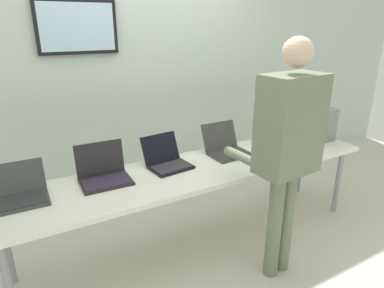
{
  "coord_description": "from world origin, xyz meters",
  "views": [
    {
      "loc": [
        -1.31,
        -2.19,
        1.84
      ],
      "look_at": [
        -0.04,
        0.06,
        0.91
      ],
      "focal_mm": 31.39,
      "sensor_mm": 36.0,
      "label": 1
    }
  ],
  "objects_px": {
    "workbench": "(200,172)",
    "laptop_station_1": "(104,173)",
    "laptop_station_4": "(274,138)",
    "person": "(288,142)",
    "laptop_station_2": "(167,160)",
    "laptop_station_3": "(226,147)",
    "equipment_box": "(311,124)",
    "laptop_station_0": "(22,192)"
  },
  "relations": [
    {
      "from": "laptop_station_4",
      "to": "person",
      "type": "distance_m",
      "value": 1.0
    },
    {
      "from": "laptop_station_3",
      "to": "laptop_station_0",
      "type": "bearing_deg",
      "value": -178.88
    },
    {
      "from": "laptop_station_2",
      "to": "laptop_station_3",
      "type": "distance_m",
      "value": 0.6
    },
    {
      "from": "workbench",
      "to": "laptop_station_3",
      "type": "bearing_deg",
      "value": 22.12
    },
    {
      "from": "laptop_station_0",
      "to": "laptop_station_1",
      "type": "distance_m",
      "value": 0.56
    },
    {
      "from": "laptop_station_1",
      "to": "laptop_station_4",
      "type": "bearing_deg",
      "value": -0.37
    },
    {
      "from": "workbench",
      "to": "laptop_station_3",
      "type": "height_order",
      "value": "laptop_station_3"
    },
    {
      "from": "laptop_station_3",
      "to": "laptop_station_4",
      "type": "relative_size",
      "value": 1.03
    },
    {
      "from": "workbench",
      "to": "equipment_box",
      "type": "bearing_deg",
      "value": 2.61
    },
    {
      "from": "laptop_station_3",
      "to": "workbench",
      "type": "bearing_deg",
      "value": -157.88
    },
    {
      "from": "workbench",
      "to": "equipment_box",
      "type": "xyz_separation_m",
      "value": [
        1.35,
        0.06,
        0.21
      ]
    },
    {
      "from": "workbench",
      "to": "laptop_station_1",
      "type": "bearing_deg",
      "value": 169.75
    },
    {
      "from": "person",
      "to": "laptop_station_2",
      "type": "bearing_deg",
      "value": 125.88
    },
    {
      "from": "laptop_station_0",
      "to": "laptop_station_1",
      "type": "relative_size",
      "value": 0.89
    },
    {
      "from": "laptop_station_1",
      "to": "laptop_station_4",
      "type": "height_order",
      "value": "laptop_station_1"
    },
    {
      "from": "laptop_station_2",
      "to": "person",
      "type": "xyz_separation_m",
      "value": [
        0.56,
        -0.77,
        0.3
      ]
    },
    {
      "from": "laptop_station_1",
      "to": "person",
      "type": "distance_m",
      "value": 1.36
    },
    {
      "from": "workbench",
      "to": "equipment_box",
      "type": "relative_size",
      "value": 8.59
    },
    {
      "from": "laptop_station_0",
      "to": "laptop_station_4",
      "type": "xyz_separation_m",
      "value": [
        2.25,
        0.01,
        0.0
      ]
    },
    {
      "from": "person",
      "to": "laptop_station_0",
      "type": "bearing_deg",
      "value": 155.94
    },
    {
      "from": "laptop_station_2",
      "to": "person",
      "type": "distance_m",
      "value": 1.0
    },
    {
      "from": "laptop_station_0",
      "to": "person",
      "type": "xyz_separation_m",
      "value": [
        1.65,
        -0.74,
        0.3
      ]
    },
    {
      "from": "equipment_box",
      "to": "workbench",
      "type": "bearing_deg",
      "value": -177.39
    },
    {
      "from": "person",
      "to": "equipment_box",
      "type": "bearing_deg",
      "value": 33.86
    },
    {
      "from": "laptop_station_4",
      "to": "person",
      "type": "height_order",
      "value": "person"
    },
    {
      "from": "laptop_station_1",
      "to": "laptop_station_2",
      "type": "bearing_deg",
      "value": 1.53
    },
    {
      "from": "workbench",
      "to": "person",
      "type": "height_order",
      "value": "person"
    },
    {
      "from": "laptop_station_2",
      "to": "laptop_station_4",
      "type": "relative_size",
      "value": 1.05
    },
    {
      "from": "laptop_station_1",
      "to": "laptop_station_4",
      "type": "distance_m",
      "value": 1.69
    },
    {
      "from": "laptop_station_1",
      "to": "laptop_station_3",
      "type": "xyz_separation_m",
      "value": [
        1.13,
        0.01,
        -0.0
      ]
    },
    {
      "from": "equipment_box",
      "to": "laptop_station_4",
      "type": "bearing_deg",
      "value": 171.21
    },
    {
      "from": "laptop_station_4",
      "to": "laptop_station_3",
      "type": "bearing_deg",
      "value": 177.72
    },
    {
      "from": "laptop_station_0",
      "to": "person",
      "type": "bearing_deg",
      "value": -24.06
    },
    {
      "from": "workbench",
      "to": "laptop_station_4",
      "type": "xyz_separation_m",
      "value": [
        0.93,
        0.13,
        0.1
      ]
    },
    {
      "from": "laptop_station_3",
      "to": "laptop_station_4",
      "type": "distance_m",
      "value": 0.56
    },
    {
      "from": "laptop_station_0",
      "to": "equipment_box",
      "type": "bearing_deg",
      "value": -1.17
    },
    {
      "from": "equipment_box",
      "to": "laptop_station_1",
      "type": "height_order",
      "value": "equipment_box"
    },
    {
      "from": "laptop_station_0",
      "to": "laptop_station_3",
      "type": "relative_size",
      "value": 0.91
    },
    {
      "from": "workbench",
      "to": "laptop_station_1",
      "type": "height_order",
      "value": "laptop_station_1"
    },
    {
      "from": "equipment_box",
      "to": "laptop_station_3",
      "type": "xyz_separation_m",
      "value": [
        -0.98,
        0.09,
        -0.1
      ]
    },
    {
      "from": "workbench",
      "to": "laptop_station_2",
      "type": "bearing_deg",
      "value": 146.54
    },
    {
      "from": "equipment_box",
      "to": "person",
      "type": "height_order",
      "value": "person"
    }
  ]
}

